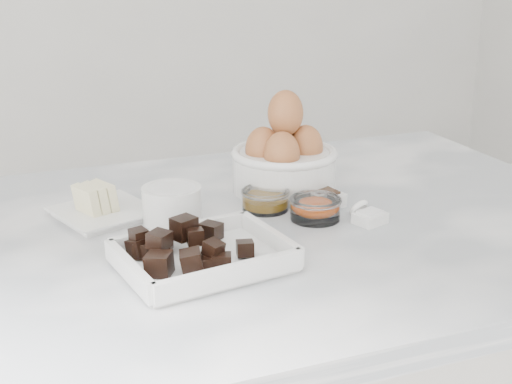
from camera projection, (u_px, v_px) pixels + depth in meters
marble_slab at (251, 235)px, 1.13m from camera, size 1.20×0.80×0.04m
chocolate_dish at (203, 251)px, 0.97m from camera, size 0.25×0.20×0.06m
butter_plate at (102, 206)px, 1.15m from camera, size 0.18×0.18×0.06m
sugar_ramekin at (172, 203)px, 1.13m from camera, size 0.09×0.09×0.06m
egg_bowl at (284, 159)px, 1.26m from camera, size 0.19×0.19×0.18m
honey_bowl at (265, 199)px, 1.18m from camera, size 0.08×0.08×0.04m
zest_bowl at (315, 207)px, 1.14m from camera, size 0.08×0.08×0.04m
vanilla_spoon at (320, 196)px, 1.20m from camera, size 0.07×0.08×0.05m
salt_spoon at (367, 215)px, 1.13m from camera, size 0.06×0.07×0.04m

